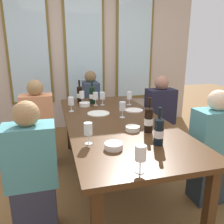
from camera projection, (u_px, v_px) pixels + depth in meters
name	position (u px, v px, depth m)	size (l,w,h in m)	color
ground_plane	(115.00, 181.00, 2.59)	(12.00, 12.00, 0.00)	brown
back_wall_with_windows	(84.00, 49.00, 4.11)	(4.21, 0.10, 2.90)	#BEAB9C
dining_table	(115.00, 126.00, 2.41)	(1.01, 2.27, 0.74)	#432914
white_plate_0	(134.00, 110.00, 2.73)	(0.22, 0.22, 0.01)	white
white_plate_1	(98.00, 113.00, 2.60)	(0.25, 0.25, 0.01)	white
wine_bottle_0	(159.00, 131.00, 1.75)	(0.08, 0.08, 0.30)	black
wine_bottle_1	(149.00, 119.00, 2.01)	(0.08, 0.08, 0.31)	black
wine_bottle_2	(92.00, 95.00, 3.06)	(0.08, 0.08, 0.32)	black
wine_bottle_3	(80.00, 94.00, 3.15)	(0.08, 0.08, 0.30)	black
tasting_bowl_0	(133.00, 128.00, 2.07)	(0.13, 0.13, 0.04)	white
tasting_bowl_1	(114.00, 146.00, 1.70)	(0.14, 0.14, 0.04)	white
tasting_bowl_2	(85.00, 104.00, 2.94)	(0.14, 0.14, 0.05)	white
wine_glass_0	(88.00, 130.00, 1.76)	(0.07, 0.07, 0.17)	white
wine_glass_1	(102.00, 96.00, 2.97)	(0.07, 0.07, 0.17)	white
wine_glass_2	(95.00, 96.00, 2.95)	(0.07, 0.07, 0.17)	white
wine_glass_3	(82.00, 95.00, 3.03)	(0.07, 0.07, 0.17)	white
wine_glass_4	(71.00, 102.00, 2.67)	(0.07, 0.07, 0.17)	white
wine_glass_5	(129.00, 96.00, 2.98)	(0.07, 0.07, 0.17)	white
wine_glass_6	(141.00, 154.00, 1.35)	(0.07, 0.07, 0.17)	white
wine_glass_7	(123.00, 107.00, 2.43)	(0.07, 0.07, 0.17)	white
seated_person_0	(33.00, 175.00, 1.75)	(0.38, 0.24, 1.11)	#313344
seated_person_1	(212.00, 151.00, 2.16)	(0.38, 0.24, 1.11)	#232F34
seated_person_2	(39.00, 127.00, 2.80)	(0.38, 0.24, 1.11)	#2E2A44
seated_person_3	(160.00, 118.00, 3.18)	(0.38, 0.24, 1.11)	#26382D
seated_person_4	(91.00, 106.00, 3.83)	(0.24, 0.38, 1.11)	#293141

